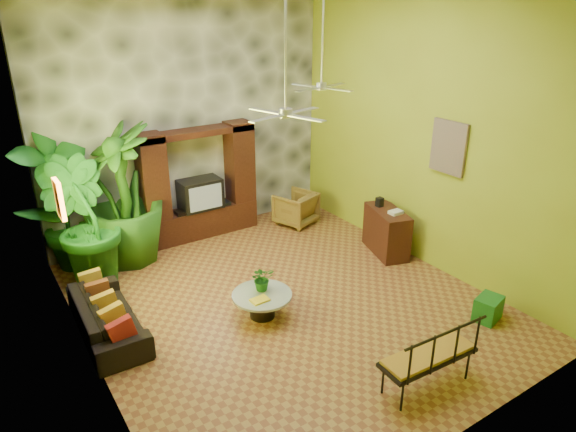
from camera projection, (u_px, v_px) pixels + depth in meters
ground at (283, 300)px, 8.50m from camera, size 7.00×7.00×0.00m
back_wall at (187, 114)px, 10.22m from camera, size 6.00×0.02×5.00m
left_wall at (68, 194)px, 6.01m from camera, size 0.02×7.00×5.00m
right_wall at (425, 129)px, 9.06m from camera, size 0.02×7.00×5.00m
stone_accent_wall at (188, 115)px, 10.18m from camera, size 5.98×0.10×4.98m
entertainment_center at (200, 191)px, 10.54m from camera, size 2.40×0.55×2.30m
ceiling_fan_front at (286, 98)px, 6.77m from camera, size 1.28×1.28×1.86m
ceiling_fan_back at (322, 74)px, 8.92m from camera, size 1.28×1.28×1.86m
wall_art_mask at (59, 199)px, 6.95m from camera, size 0.06×0.32×0.55m
wall_art_painting at (449, 147)px, 8.66m from camera, size 0.06×0.70×0.90m
sofa at (107, 316)px, 7.56m from camera, size 0.84×2.01×0.58m
wicker_armchair at (296, 208)px, 11.30m from camera, size 0.99×1.00×0.72m
tall_plant_a at (61, 201)px, 9.04m from camera, size 1.63×1.35×2.65m
tall_plant_b at (82, 224)px, 8.59m from camera, size 1.59×1.58×2.26m
tall_plant_c at (123, 195)px, 9.36m from camera, size 1.65×1.65×2.62m
coffee_table at (262, 302)px, 7.98m from camera, size 0.93×0.93×0.40m
centerpiece_plant at (262, 278)px, 7.97m from camera, size 0.43×0.40×0.40m
yellow_tray at (260, 300)px, 7.74m from camera, size 0.28×0.20×0.03m
iron_bench at (434, 354)px, 6.35m from camera, size 1.34×0.55×0.57m
side_console at (386, 231)px, 9.97m from camera, size 0.81×1.21×0.89m
green_bin at (488, 308)px, 7.93m from camera, size 0.50×0.42×0.38m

